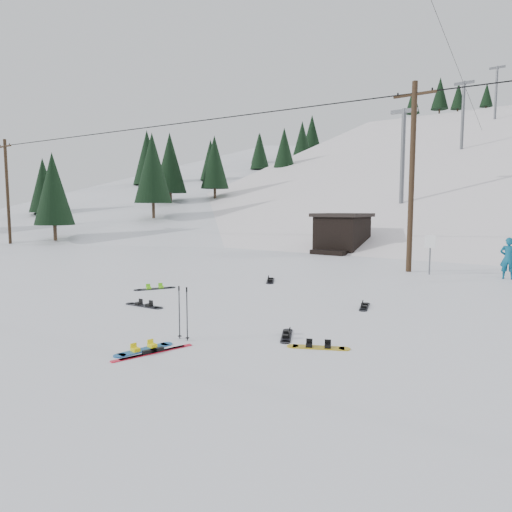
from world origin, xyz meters
The scene contains 21 objects.
ground centered at (0.00, 0.00, 0.00)m, with size 200.00×200.00×0.00m, color white.
ski_slope centered at (0.00, 55.00, -12.00)m, with size 60.00×75.00×45.00m, color white.
ridge_left centered at (-36.00, 48.00, -11.00)m, with size 34.00×85.00×38.00m, color white.
treeline_left centered at (-34.00, 40.00, 0.00)m, with size 20.00×64.00×10.00m, color black, non-canonical shape.
utility_pole centered at (2.00, 14.00, 4.68)m, with size 2.00×0.26×9.00m.
utility_pole_left centered at (-32.00, 11.00, 4.68)m, with size 2.00×0.26×9.00m.
trail_sign centered at (3.10, 13.58, 1.27)m, with size 0.50×0.09×1.85m.
lift_hut centered at (-5.00, 20.94, 1.36)m, with size 3.40×4.10×2.75m.
lift_tower_near centered at (-4.00, 30.00, 7.86)m, with size 2.20×0.36×8.00m.
lift_tower_mid centered at (-4.00, 50.00, 14.36)m, with size 2.20×0.36×8.00m.
lift_tower_far centered at (-4.00, 70.00, 20.86)m, with size 2.20×0.36×8.00m.
hero_snowboard centered at (1.50, -1.87, 0.03)m, with size 0.43×1.40×0.10m.
hero_skis centered at (1.83, -1.90, 0.03)m, with size 0.55×1.82×0.10m.
ski_poles centered at (1.60, -0.79, 0.64)m, with size 0.35×0.09×1.26m.
board_scatter_a centered at (-2.06, 1.07, 0.03)m, with size 1.53×0.38×0.11m.
board_scatter_b centered at (-1.71, 7.53, 0.03)m, with size 1.01×1.42×0.11m.
board_scatter_c centered at (-4.17, 3.33, 0.03)m, with size 0.90×1.46×0.11m.
board_scatter_d centered at (3.39, 0.88, 0.02)m, with size 0.76×1.16×0.09m.
board_scatter_e centered at (4.46, 0.52, 0.03)m, with size 1.27×0.77×0.10m.
board_scatter_f centered at (3.57, 5.07, 0.02)m, with size 0.60×1.28×0.09m.
skier_teal centered at (6.24, 14.20, 0.91)m, with size 0.66×0.44×1.82m, color #0B5171.
Camera 1 is at (9.19, -8.14, 3.05)m, focal length 32.00 mm.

